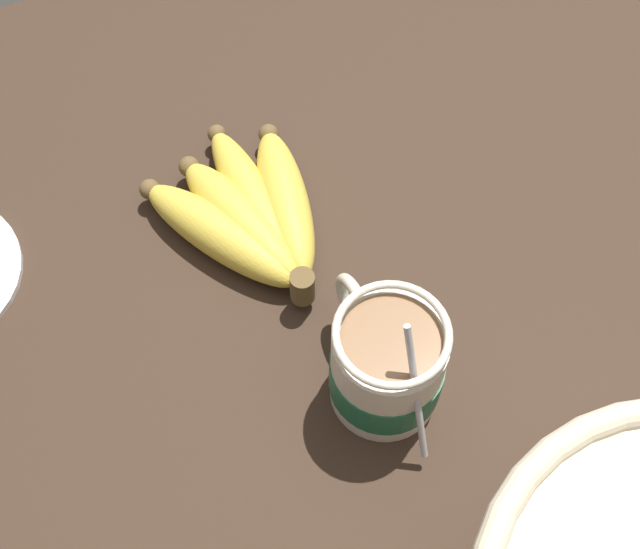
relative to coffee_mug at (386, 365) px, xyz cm
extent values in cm
cube|color=#332319|center=(3.79, 2.29, -6.14)|extent=(98.86, 98.86, 3.25)
cylinder|color=beige|center=(-0.13, 0.00, -0.09)|extent=(8.22, 8.22, 8.84)
cylinder|color=#195638|center=(-0.13, 0.00, -1.05)|extent=(8.42, 8.42, 3.46)
torus|color=beige|center=(4.93, 0.00, 0.43)|extent=(5.65, 0.90, 5.65)
cylinder|color=#846042|center=(-0.13, 0.00, 4.43)|extent=(7.02, 7.02, 0.40)
torus|color=beige|center=(-0.13, 0.00, 5.38)|extent=(8.22, 8.22, 0.60)
cylinder|color=#B2B2B7|center=(-3.96, 0.00, 3.01)|extent=(5.24, 0.50, 12.23)
ellipsoid|color=#B2B2B7|center=(-1.57, 0.00, -3.01)|extent=(3.00, 2.00, 0.80)
cylinder|color=brown|center=(9.46, 1.98, -1.75)|extent=(2.00, 2.00, 3.00)
ellipsoid|color=gold|center=(17.81, -0.02, -2.52)|extent=(15.67, 7.40, 3.98)
sphere|color=brown|center=(25.18, -1.78, -2.52)|extent=(1.79, 1.79, 1.79)
ellipsoid|color=gold|center=(18.89, 2.03, -2.67)|extent=(16.87, 3.79, 3.69)
sphere|color=brown|center=(27.31, 2.09, -2.67)|extent=(1.66, 1.66, 1.66)
ellipsoid|color=gold|center=(17.65, 4.04, -2.48)|extent=(15.42, 7.57, 4.06)
sphere|color=brown|center=(24.86, 5.85, -2.48)|extent=(1.83, 1.83, 1.83)
ellipsoid|color=gold|center=(17.22, 6.09, -2.52)|extent=(15.62, 10.80, 3.97)
sphere|color=brown|center=(24.10, 9.73, -2.52)|extent=(1.79, 1.79, 1.79)
camera|label=1|loc=(-22.12, 15.99, 58.94)|focal=50.00mm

